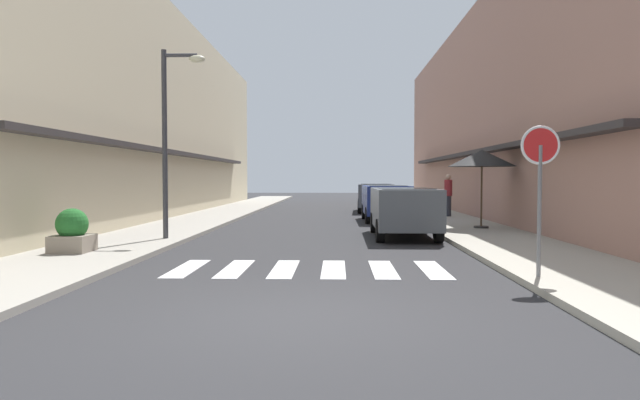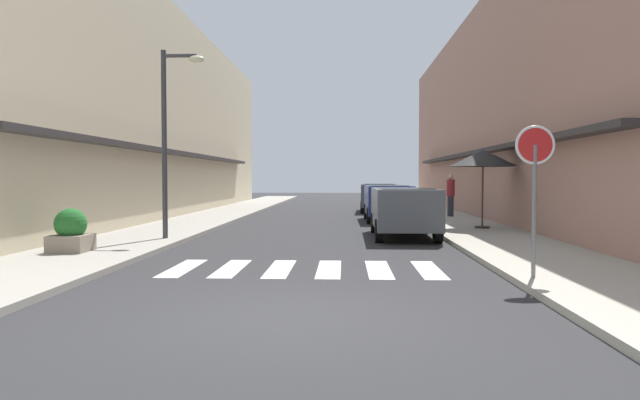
% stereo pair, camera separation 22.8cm
% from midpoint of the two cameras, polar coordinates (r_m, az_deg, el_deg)
% --- Properties ---
extents(ground_plane, '(88.48, 88.48, 0.00)m').
position_cam_midpoint_polar(ground_plane, '(23.18, 0.13, -2.12)').
color(ground_plane, '#2B2B2D').
extents(sidewalk_left, '(2.84, 56.31, 0.12)m').
position_cam_midpoint_polar(sidewalk_left, '(23.84, -11.94, -1.90)').
color(sidewalk_left, '#9E998E').
rests_on(sidewalk_left, ground_plane).
extents(sidewalk_right, '(2.84, 56.31, 0.12)m').
position_cam_midpoint_polar(sidewalk_right, '(23.57, 12.34, -1.96)').
color(sidewalk_right, '#ADA899').
rests_on(sidewalk_right, ground_plane).
extents(building_row_left, '(5.50, 38.20, 9.12)m').
position_cam_midpoint_polar(building_row_left, '(26.09, -19.95, 8.25)').
color(building_row_left, beige).
rests_on(building_row_left, ground_plane).
extents(building_row_right, '(5.50, 38.20, 9.22)m').
position_cam_midpoint_polar(building_row_right, '(25.64, 20.73, 8.46)').
color(building_row_right, '#A87A6B').
rests_on(building_row_right, ground_plane).
extents(crosswalk, '(5.20, 2.20, 0.01)m').
position_cam_midpoint_polar(crosswalk, '(10.92, -1.73, -7.01)').
color(crosswalk, silver).
rests_on(crosswalk, ground_plane).
extents(parked_car_near, '(1.83, 4.19, 1.47)m').
position_cam_midpoint_polar(parked_car_near, '(16.82, 8.11, -0.65)').
color(parked_car_near, '#4C5156').
rests_on(parked_car_near, ground_plane).
extents(parked_car_mid, '(1.83, 4.00, 1.47)m').
position_cam_midpoint_polar(parked_car_mid, '(23.01, 6.40, 0.13)').
color(parked_car_mid, navy).
rests_on(parked_car_mid, ground_plane).
extents(parked_car_far, '(1.96, 4.49, 1.47)m').
position_cam_midpoint_polar(parked_car_far, '(29.33, 5.40, 0.59)').
color(parked_car_far, '#4C5156').
rests_on(parked_car_far, ground_plane).
extents(round_street_sign, '(0.65, 0.07, 2.51)m').
position_cam_midpoint_polar(round_street_sign, '(9.97, 20.78, 3.69)').
color(round_street_sign, slate).
rests_on(round_street_sign, sidewalk_right).
extents(street_lamp, '(1.19, 0.28, 5.09)m').
position_cam_midpoint_polar(street_lamp, '(15.90, -15.18, 7.55)').
color(street_lamp, '#38383D').
rests_on(street_lamp, sidewalk_left).
extents(cafe_umbrella, '(2.19, 2.19, 2.57)m').
position_cam_midpoint_polar(cafe_umbrella, '(19.22, 15.74, 4.06)').
color(cafe_umbrella, '#262626').
rests_on(cafe_umbrella, sidewalk_right).
extents(planter_corner, '(0.81, 0.81, 0.97)m').
position_cam_midpoint_polar(planter_corner, '(13.70, -24.24, -2.99)').
color(planter_corner, gray).
rests_on(planter_corner, sidewalk_left).
extents(pedestrian_walking_near, '(0.34, 0.34, 1.81)m').
position_cam_midpoint_polar(pedestrian_walking_near, '(24.73, 12.60, 0.60)').
color(pedestrian_walking_near, '#282B33').
rests_on(pedestrian_walking_near, sidewalk_right).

